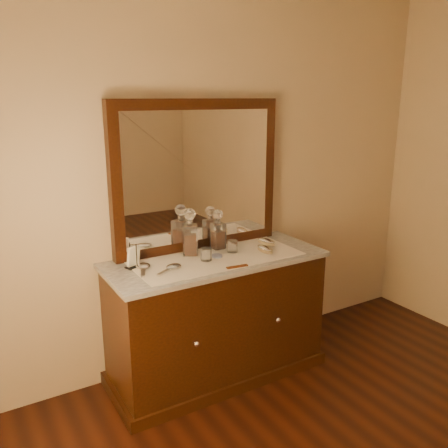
# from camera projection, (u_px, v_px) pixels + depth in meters

# --- Properties ---
(dresser_cabinet) EXTENTS (1.40, 0.55, 0.82)m
(dresser_cabinet) POSITION_uv_depth(u_px,v_px,m) (216.00, 319.00, 3.14)
(dresser_cabinet) COLOR black
(dresser_cabinet) RESTS_ON floor
(dresser_plinth) EXTENTS (1.46, 0.59, 0.08)m
(dresser_plinth) POSITION_uv_depth(u_px,v_px,m) (217.00, 367.00, 3.24)
(dresser_plinth) COLOR black
(dresser_plinth) RESTS_ON floor
(knob_left) EXTENTS (0.04, 0.04, 0.04)m
(knob_left) POSITION_uv_depth(u_px,v_px,m) (196.00, 344.00, 2.75)
(knob_left) COLOR silver
(knob_left) RESTS_ON dresser_cabinet
(knob_right) EXTENTS (0.04, 0.04, 0.04)m
(knob_right) POSITION_uv_depth(u_px,v_px,m) (278.00, 320.00, 3.04)
(knob_right) COLOR silver
(knob_right) RESTS_ON dresser_cabinet
(marble_top) EXTENTS (1.44, 0.59, 0.03)m
(marble_top) POSITION_uv_depth(u_px,v_px,m) (216.00, 260.00, 3.03)
(marble_top) COLOR silver
(marble_top) RESTS_ON dresser_cabinet
(mirror_frame) EXTENTS (1.20, 0.08, 1.00)m
(mirror_frame) POSITION_uv_depth(u_px,v_px,m) (198.00, 176.00, 3.10)
(mirror_frame) COLOR black
(mirror_frame) RESTS_ON marble_top
(mirror_glass) EXTENTS (1.06, 0.01, 0.86)m
(mirror_glass) POSITION_uv_depth(u_px,v_px,m) (200.00, 177.00, 3.07)
(mirror_glass) COLOR white
(mirror_glass) RESTS_ON marble_top
(lace_runner) EXTENTS (1.10, 0.45, 0.00)m
(lace_runner) POSITION_uv_depth(u_px,v_px,m) (218.00, 258.00, 3.01)
(lace_runner) COLOR beige
(lace_runner) RESTS_ON marble_top
(pin_dish) EXTENTS (0.09, 0.09, 0.01)m
(pin_dish) POSITION_uv_depth(u_px,v_px,m) (217.00, 256.00, 3.03)
(pin_dish) COLOR white
(pin_dish) RESTS_ON lace_runner
(comb) EXTENTS (0.14, 0.04, 0.01)m
(comb) POSITION_uv_depth(u_px,v_px,m) (237.00, 267.00, 2.84)
(comb) COLOR brown
(comb) RESTS_ON lace_runner
(napkin_rack) EXTENTS (0.12, 0.09, 0.15)m
(napkin_rack) POSITION_uv_depth(u_px,v_px,m) (134.00, 258.00, 2.84)
(napkin_rack) COLOR black
(napkin_rack) RESTS_ON marble_top
(decanter_left) EXTENTS (0.13, 0.13, 0.31)m
(decanter_left) POSITION_uv_depth(u_px,v_px,m) (190.00, 237.00, 3.05)
(decanter_left) COLOR #893A13
(decanter_left) RESTS_ON lace_runner
(decanter_right) EXTENTS (0.09, 0.09, 0.27)m
(decanter_right) POSITION_uv_depth(u_px,v_px,m) (218.00, 233.00, 3.17)
(decanter_right) COLOR #893A13
(decanter_right) RESTS_ON lace_runner
(brush_near) EXTENTS (0.07, 0.15, 0.04)m
(brush_near) POSITION_uv_depth(u_px,v_px,m) (265.00, 249.00, 3.11)
(brush_near) COLOR tan
(brush_near) RESTS_ON lace_runner
(brush_far) EXTENTS (0.09, 0.16, 0.04)m
(brush_far) POSITION_uv_depth(u_px,v_px,m) (266.00, 242.00, 3.27)
(brush_far) COLOR tan
(brush_far) RESTS_ON lace_runner
(hand_mirror_outer) EXTENTS (0.14, 0.23, 0.02)m
(hand_mirror_outer) POSITION_uv_depth(u_px,v_px,m) (143.00, 267.00, 2.82)
(hand_mirror_outer) COLOR silver
(hand_mirror_outer) RESTS_ON lace_runner
(hand_mirror_inner) EXTENTS (0.21, 0.16, 0.02)m
(hand_mirror_inner) POSITION_uv_depth(u_px,v_px,m) (172.00, 267.00, 2.82)
(hand_mirror_inner) COLOR silver
(hand_mirror_inner) RESTS_ON lace_runner
(tumblers) EXTENTS (0.30, 0.13, 0.08)m
(tumblers) POSITION_uv_depth(u_px,v_px,m) (220.00, 250.00, 3.03)
(tumblers) COLOR white
(tumblers) RESTS_ON lace_runner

